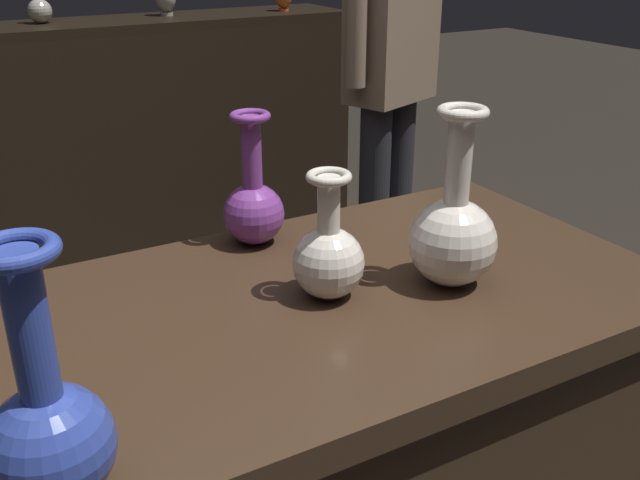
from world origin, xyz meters
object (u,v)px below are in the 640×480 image
Objects in this scene: vase_left_accent at (48,427)px; shelf_vase_center at (40,9)px; vase_tall_behind at (453,233)px; vase_right_accent at (253,204)px; vase_centerpiece at (328,256)px; visitor_near_right at (391,56)px.

shelf_vase_center reaches higher than vase_left_accent.
vase_tall_behind is 1.20× the size of vase_right_accent.
shelf_vase_center is (-0.03, 2.23, 0.17)m from vase_centerpiece.
vase_right_accent is (-0.01, 0.25, 0.01)m from vase_centerpiece.
vase_right_accent is at bearing 47.79° from vase_left_accent.
vase_tall_behind reaches higher than vase_centerpiece.
vase_right_accent is 1.41× the size of shelf_vase_center.
vase_left_accent is at bearing -164.17° from vase_tall_behind.
vase_centerpiece is 1.47m from visitor_near_right.
vase_tall_behind is 1.40m from visitor_near_right.
vase_tall_behind is 0.19× the size of visitor_near_right.
vase_left_accent is 1.65× the size of shelf_vase_center.
vase_tall_behind is 1.02× the size of vase_left_accent.
vase_left_accent is 2.53m from shelf_vase_center.
visitor_near_right reaches higher than vase_tall_behind.
vase_right_accent is (0.46, 0.50, -0.01)m from vase_left_accent.
vase_left_accent is 1.17× the size of vase_right_accent.
vase_centerpiece is 2.24m from shelf_vase_center.
visitor_near_right is (1.38, 1.40, 0.05)m from vase_left_accent.
vase_centerpiece is 0.84× the size of vase_right_accent.
visitor_near_right is at bearing -49.03° from shelf_vase_center.
vase_left_accent is 1.97m from visitor_near_right.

